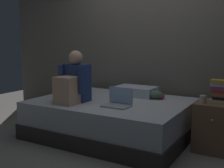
# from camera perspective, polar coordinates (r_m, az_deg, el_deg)

# --- Properties ---
(ground_plane) EXTENTS (8.00, 8.00, 0.00)m
(ground_plane) POSITION_cam_1_polar(r_m,az_deg,el_deg) (3.55, 0.26, -12.11)
(ground_plane) COLOR gray
(wall_back) EXTENTS (5.60, 0.10, 2.70)m
(wall_back) POSITION_cam_1_polar(r_m,az_deg,el_deg) (4.40, 8.24, 9.77)
(wall_back) COLOR slate
(wall_back) RESTS_ON ground_plane
(bed) EXTENTS (2.00, 1.50, 0.48)m
(bed) POSITION_cam_1_polar(r_m,az_deg,el_deg) (3.81, -0.08, -6.83)
(bed) COLOR #332D2B
(bed) RESTS_ON ground_plane
(nightstand) EXTENTS (0.44, 0.46, 0.56)m
(nightstand) POSITION_cam_1_polar(r_m,az_deg,el_deg) (3.50, 20.09, -8.04)
(nightstand) COLOR brown
(nightstand) RESTS_ON ground_plane
(person_sitting) EXTENTS (0.39, 0.44, 0.66)m
(person_sitting) POSITION_cam_1_polar(r_m,az_deg,el_deg) (3.62, -7.78, 0.27)
(person_sitting) COLOR navy
(person_sitting) RESTS_ON bed
(laptop) EXTENTS (0.32, 0.23, 0.22)m
(laptop) POSITION_cam_1_polar(r_m,az_deg,el_deg) (3.40, 1.21, -3.56)
(laptop) COLOR #9EA0A5
(laptop) RESTS_ON bed
(pillow) EXTENTS (0.56, 0.36, 0.13)m
(pillow) POSITION_cam_1_polar(r_m,az_deg,el_deg) (4.07, 4.83, -1.41)
(pillow) COLOR silver
(pillow) RESTS_ON bed
(book_stack) EXTENTS (0.23, 0.16, 0.26)m
(book_stack) POSITION_cam_1_polar(r_m,az_deg,el_deg) (3.43, 21.06, -1.40)
(book_stack) COLOR beige
(book_stack) RESTS_ON nightstand
(mug) EXTENTS (0.08, 0.08, 0.09)m
(mug) POSITION_cam_1_polar(r_m,az_deg,el_deg) (3.33, 17.81, -2.96)
(mug) COLOR #BCB2A3
(mug) RESTS_ON nightstand
(clothes_pile) EXTENTS (0.24, 0.18, 0.12)m
(clothes_pile) POSITION_cam_1_polar(r_m,az_deg,el_deg) (3.87, 8.83, -2.16)
(clothes_pile) COLOR #8E3D47
(clothes_pile) RESTS_ON bed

